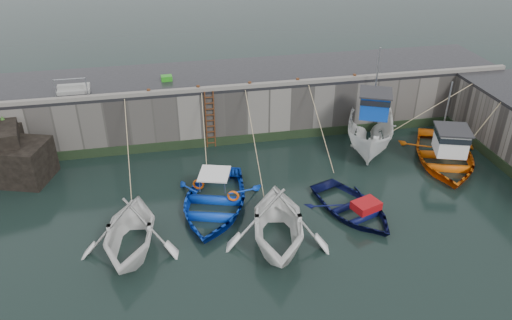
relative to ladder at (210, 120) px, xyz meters
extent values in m
plane|color=black|center=(2.00, -9.91, -1.59)|extent=(120.00, 120.00, 0.00)
cube|color=slate|center=(2.00, 2.59, -0.09)|extent=(30.00, 5.00, 3.00)
cube|color=black|center=(2.00, 2.59, 1.49)|extent=(30.00, 5.00, 0.16)
cube|color=slate|center=(2.00, 0.24, 1.67)|extent=(30.00, 0.30, 0.20)
cube|color=black|center=(2.00, 0.05, -1.34)|extent=(30.00, 0.08, 0.50)
cube|color=black|center=(-9.20, -1.51, -0.64)|extent=(2.96, 2.83, 1.90)
cube|color=black|center=(-10.20, -0.31, -0.44)|extent=(2.01, 1.83, 2.30)
cone|color=#2D591E|center=(-9.50, -1.71, 0.09)|extent=(0.44, 0.44, 0.45)
cone|color=#2D591E|center=(-10.00, -0.11, 0.99)|extent=(0.44, 0.44, 0.45)
cylinder|color=#3F1E0F|center=(-0.22, 0.01, 0.01)|extent=(0.07, 0.07, 3.20)
cylinder|color=#3F1E0F|center=(0.22, 0.01, 0.01)|extent=(0.07, 0.07, 3.20)
cube|color=#3F1E0F|center=(0.00, -0.01, -1.34)|extent=(0.44, 0.06, 0.05)
cube|color=#3F1E0F|center=(0.00, -0.01, -1.01)|extent=(0.44, 0.06, 0.05)
cube|color=#3F1E0F|center=(0.00, -0.01, -0.68)|extent=(0.44, 0.06, 0.05)
cube|color=#3F1E0F|center=(0.00, -0.01, -0.35)|extent=(0.44, 0.06, 0.05)
cube|color=#3F1E0F|center=(0.00, -0.01, -0.02)|extent=(0.44, 0.06, 0.05)
cube|color=#3F1E0F|center=(0.00, -0.01, 0.31)|extent=(0.44, 0.06, 0.05)
cube|color=#3F1E0F|center=(0.00, -0.01, 0.64)|extent=(0.44, 0.06, 0.05)
cube|color=#3F1E0F|center=(0.00, -0.01, 0.97)|extent=(0.44, 0.06, 0.05)
cube|color=#3F1E0F|center=(0.00, -0.01, 1.30)|extent=(0.44, 0.06, 0.05)
imported|color=silver|center=(-4.10, -7.89, -1.59)|extent=(4.70, 5.25, 2.49)
imported|color=#0C39B9|center=(-0.59, -5.72, -1.59)|extent=(5.55, 6.65, 1.19)
imported|color=white|center=(1.61, -8.59, -1.59)|extent=(5.26, 5.82, 2.69)
imported|color=#090E3C|center=(5.31, -7.21, -1.59)|extent=(4.59, 5.38, 0.94)
imported|color=white|center=(8.40, -1.65, -0.71)|extent=(4.77, 6.83, 2.47)
cube|color=#0B3AB0|center=(8.16, -2.19, 1.13)|extent=(1.88, 1.94, 1.20)
cube|color=black|center=(8.16, -2.19, 1.48)|extent=(1.96, 2.01, 0.28)
cube|color=#262628|center=(8.16, -2.19, 1.77)|extent=(2.15, 2.20, 0.08)
cylinder|color=#A5A8AD|center=(8.88, -0.55, 2.03)|extent=(0.08, 0.08, 3.00)
imported|color=#E05F0B|center=(11.50, -3.95, -1.32)|extent=(5.94, 7.02, 1.24)
cube|color=white|center=(11.31, -4.52, -0.10)|extent=(1.80, 1.87, 1.20)
cube|color=black|center=(11.31, -4.52, 0.25)|extent=(1.88, 1.94, 0.28)
cube|color=#262628|center=(11.31, -4.52, 0.54)|extent=(2.06, 2.12, 0.08)
cylinder|color=#A5A8AD|center=(11.88, -2.81, 0.80)|extent=(0.08, 0.08, 3.00)
cube|color=#26941A|center=(-2.03, 2.12, 1.71)|extent=(0.60, 0.47, 0.27)
cylinder|color=#A5A8AD|center=(-7.50, 0.69, 2.07)|extent=(0.05, 0.05, 1.00)
cylinder|color=#A5A8AD|center=(-6.00, 0.69, 2.07)|extent=(0.05, 0.05, 1.00)
cylinder|color=#A5A8AD|center=(-6.75, 0.69, 2.53)|extent=(1.50, 0.05, 0.05)
cube|color=gray|center=(-6.75, 1.19, 1.66)|extent=(1.60, 0.35, 0.18)
cube|color=gray|center=(-6.75, 1.54, 1.84)|extent=(1.60, 0.35, 0.18)
cylinder|color=#3F1E0F|center=(-3.00, 0.34, 1.71)|extent=(0.18, 0.18, 0.28)
cylinder|color=#3F1E0F|center=(-0.50, 0.34, 1.71)|extent=(0.18, 0.18, 0.28)
cylinder|color=#3F1E0F|center=(2.20, 0.34, 1.71)|extent=(0.18, 0.18, 0.28)
cylinder|color=#3F1E0F|center=(4.80, 0.34, 1.71)|extent=(0.18, 0.18, 0.28)
cylinder|color=#3F1E0F|center=(8.00, 0.34, 1.71)|extent=(0.18, 0.18, 0.28)
camera|label=1|loc=(-2.32, -23.84, 11.27)|focal=35.00mm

